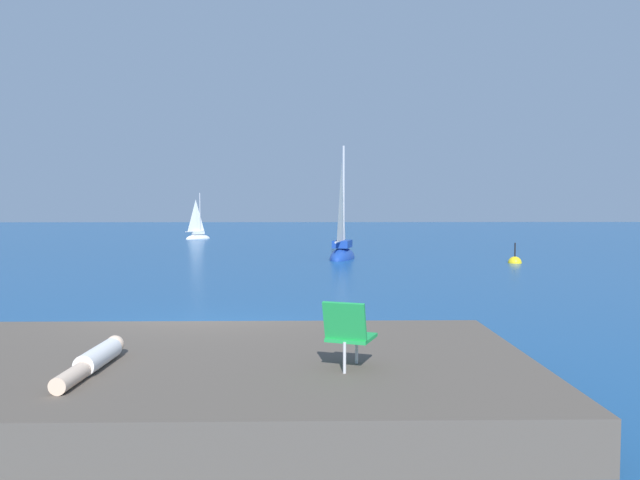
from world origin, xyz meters
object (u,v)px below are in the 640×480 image
(sailboat_near, at_px, (342,252))
(beach_chair, at_px, (348,331))
(marker_buoy, at_px, (515,263))
(person_sunbather, at_px, (94,360))
(sailboat_far, at_px, (198,236))

(sailboat_near, distance_m, beach_chair, 21.06)
(sailboat_near, relative_size, marker_buoy, 4.96)
(sailboat_near, bearing_deg, person_sunbather, -176.83)
(person_sunbather, xyz_separation_m, marker_buoy, (11.04, 18.75, -0.65))
(sailboat_far, bearing_deg, sailboat_near, -100.25)
(sailboat_near, height_order, marker_buoy, sailboat_near)
(sailboat_near, distance_m, sailboat_far, 19.58)
(marker_buoy, bearing_deg, person_sunbather, -120.49)
(person_sunbather, relative_size, beach_chair, 2.21)
(person_sunbather, xyz_separation_m, beach_chair, (2.87, -0.06, 0.33))
(sailboat_near, distance_m, marker_buoy, 7.44)
(sailboat_near, xyz_separation_m, person_sunbather, (-3.94, -20.96, 0.35))
(sailboat_near, bearing_deg, marker_buoy, -93.43)
(sailboat_far, relative_size, marker_buoy, 3.23)
(beach_chair, height_order, marker_buoy, beach_chair)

